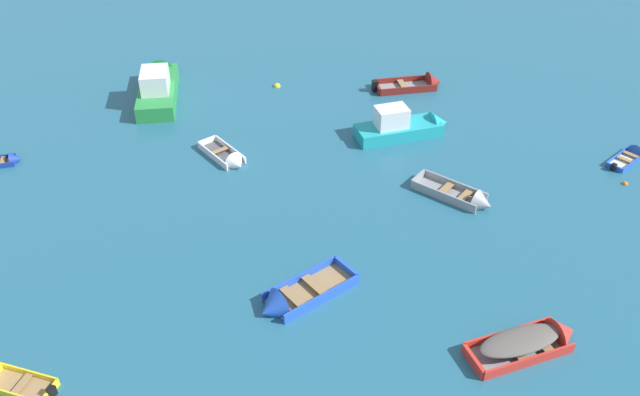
{
  "coord_description": "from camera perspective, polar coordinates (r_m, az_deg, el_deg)",
  "views": [
    {
      "loc": [
        -6.8,
        -4.68,
        19.54
      ],
      "look_at": [
        0.0,
        21.43,
        0.15
      ],
      "focal_mm": 37.32,
      "sensor_mm": 36.0,
      "label": 1
    }
  ],
  "objects": [
    {
      "name": "rowboat_grey_near_right",
      "position": [
        33.88,
        12.54,
        -0.06
      ],
      "size": [
        3.54,
        4.07,
        1.22
      ],
      "color": "gray",
      "rests_on": "ground_plane"
    },
    {
      "name": "rowboat_yellow_far_left",
      "position": [
        27.55,
        -25.68,
        -13.78
      ],
      "size": [
        3.08,
        2.44,
        0.98
      ],
      "color": "#99754C",
      "rests_on": "ground_plane"
    },
    {
      "name": "mooring_buoy_outer_edge",
      "position": [
        44.41,
        -3.71,
        9.52
      ],
      "size": [
        0.46,
        0.46,
        0.46
      ],
      "primitive_type": "sphere",
      "color": "yellow",
      "rests_on": "ground_plane"
    },
    {
      "name": "motor_launch_turquoise_near_camera",
      "position": [
        38.77,
        7.29,
        6.16
      ],
      "size": [
        5.6,
        1.97,
        2.23
      ],
      "color": "teal",
      "rests_on": "ground_plane"
    },
    {
      "name": "motor_launch_green_distant_center",
      "position": [
        44.13,
        -13.71,
        9.41
      ],
      "size": [
        3.03,
        7.36,
        2.62
      ],
      "color": "#288C3D",
      "rests_on": "ground_plane"
    },
    {
      "name": "rowboat_blue_far_back",
      "position": [
        40.54,
        25.19,
        3.4
      ],
      "size": [
        2.98,
        2.16,
        0.9
      ],
      "color": "beige",
      "rests_on": "ground_plane"
    },
    {
      "name": "mooring_buoy_between_boats_left",
      "position": [
        37.96,
        24.68,
        1.09
      ],
      "size": [
        0.3,
        0.3,
        0.3
      ],
      "primitive_type": "sphere",
      "color": "orange",
      "rests_on": "ground_plane"
    },
    {
      "name": "rowboat_white_back_row_center",
      "position": [
        36.46,
        -7.7,
        3.28
      ],
      "size": [
        2.48,
        3.65,
        1.11
      ],
      "color": "#4C4C51",
      "rests_on": "ground_plane"
    },
    {
      "name": "rowboat_deep_blue_near_left",
      "position": [
        39.93,
        -25.41,
        2.87
      ],
      "size": [
        2.94,
        0.98,
        0.88
      ],
      "color": "#99754C",
      "rests_on": "ground_plane"
    },
    {
      "name": "rowboat_maroon_midfield_left",
      "position": [
        44.64,
        8.67,
        9.64
      ],
      "size": [
        4.71,
        1.85,
        1.45
      ],
      "color": "gray",
      "rests_on": "ground_plane"
    },
    {
      "name": "rowboat_blue_cluster_outer",
      "position": [
        27.57,
        -2.82,
        -8.84
      ],
      "size": [
        4.72,
        3.2,
        1.49
      ],
      "color": "#99754C",
      "rests_on": "ground_plane"
    },
    {
      "name": "rowboat_red_back_row_right",
      "position": [
        27.18,
        18.01,
        -11.49
      ],
      "size": [
        4.67,
        1.94,
        1.41
      ],
      "color": "gray",
      "rests_on": "ground_plane"
    }
  ]
}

